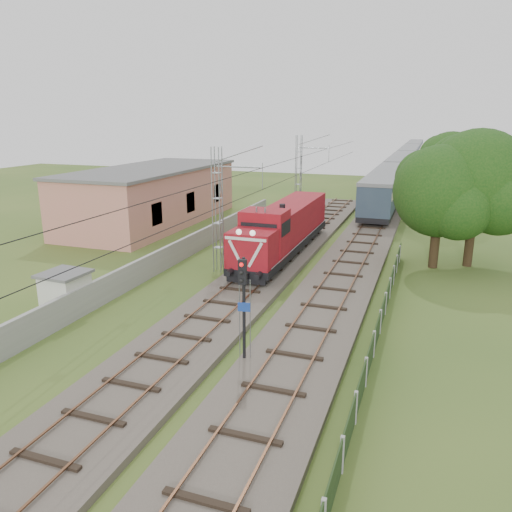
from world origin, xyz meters
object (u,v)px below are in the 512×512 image
at_px(signal_post, 243,293).
at_px(relay_hut, 66,293).
at_px(coach_rake, 405,160).
at_px(locomotive, 284,228).

distance_m(signal_post, relay_hut, 10.92).
xyz_separation_m(coach_rake, relay_hut, (-12.40, -70.14, -1.41)).
xyz_separation_m(locomotive, coach_rake, (5.00, 56.05, 0.43)).
bearing_deg(signal_post, locomotive, 100.86).
xyz_separation_m(signal_post, relay_hut, (-10.51, 2.15, -2.01)).
height_order(locomotive, relay_hut, locomotive).
height_order(locomotive, coach_rake, locomotive).
distance_m(locomotive, relay_hut, 15.94).
bearing_deg(relay_hut, locomotive, 62.29).
height_order(locomotive, signal_post, signal_post).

